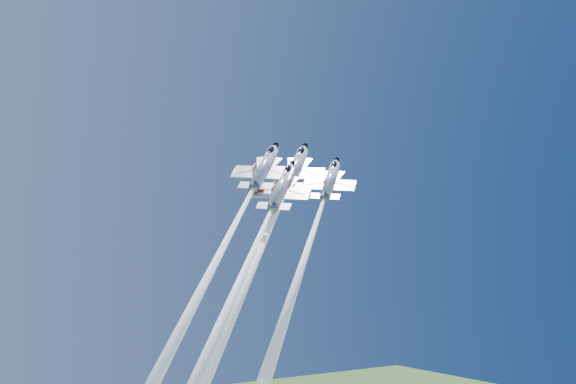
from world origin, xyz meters
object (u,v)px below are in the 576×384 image
jet_lead (264,240)px  jet_slot (243,273)px  jet_left (219,256)px  jet_right (311,238)px

jet_lead → jet_slot: (-8.41, -8.38, -4.96)m
jet_lead → jet_left: 11.61m
jet_right → jet_lead: bearing=155.3°
jet_slot → jet_lead: bearing=90.8°
jet_lead → jet_slot: jet_lead is taller
jet_slot → jet_left: bearing=163.0°
jet_lead → jet_right: bearing=-24.7°
jet_left → jet_slot: bearing=-17.0°
jet_lead → jet_right: size_ratio=1.33×
jet_left → jet_right: size_ratio=1.40×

